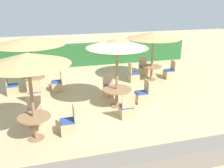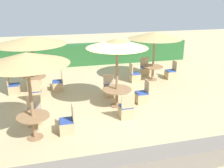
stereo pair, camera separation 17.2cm
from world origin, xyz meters
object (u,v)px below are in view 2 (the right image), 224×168
(patio_chair_back_left_south, at_px, (35,94))
(patio_chair_back_left_north, at_px, (36,80))
(patio_chair_back_right_east, at_px, (171,74))
(patio_chair_center_east, at_px, (142,97))
(patio_chair_back_left_west, at_px, (14,88))
(round_table_center, at_px, (117,92))
(round_table_back_left, at_px, (35,80))
(round_table_back_right, at_px, (153,70))
(round_table_front_left, at_px, (34,121))
(patio_chair_back_right_west, at_px, (135,77))
(patio_chair_back_right_north, at_px, (145,70))
(patio_chair_center_south, at_px, (126,111))
(parasol_back_left, at_px, (31,41))
(patio_chair_center_north, at_px, (110,90))
(patio_chair_front_left_east, at_px, (67,125))
(parasol_center, at_px, (117,44))
(patio_chair_back_left_east, at_px, (58,85))
(patio_chair_front_left_north, at_px, (35,116))
(parasol_back_right, at_px, (155,36))
(parasol_front_left, at_px, (26,59))

(patio_chair_back_left_south, height_order, patio_chair_back_left_north, same)
(patio_chair_back_right_east, xyz_separation_m, patio_chair_center_east, (-2.54, -2.52, 0.00))
(patio_chair_back_left_west, distance_m, round_table_center, 4.62)
(round_table_back_left, distance_m, patio_chair_back_left_west, 0.97)
(round_table_back_right, distance_m, round_table_front_left, 7.01)
(patio_chair_back_right_west, relative_size, patio_chair_back_right_north, 1.00)
(patio_chair_back_left_north, height_order, patio_chair_center_south, same)
(parasol_back_left, xyz_separation_m, patio_chair_back_left_north, (0.00, 1.00, -2.03))
(round_table_back_right, height_order, round_table_center, round_table_back_right)
(patio_chair_back_right_north, bearing_deg, patio_chair_back_left_north, 2.15)
(patio_chair_back_right_west, height_order, patio_chair_center_east, same)
(parasol_back_left, relative_size, patio_chair_center_north, 3.16)
(round_table_back_right, bearing_deg, patio_chair_back_right_west, -178.08)
(patio_chair_back_left_north, xyz_separation_m, patio_chair_center_east, (4.13, -3.27, 0.00))
(patio_chair_front_left_east, bearing_deg, round_table_center, -52.28)
(patio_chair_back_right_north, relative_size, parasol_back_left, 0.32)
(round_table_back_right, bearing_deg, round_table_front_left, -143.13)
(parasol_center, bearing_deg, round_table_front_left, -151.76)
(patio_chair_back_left_south, xyz_separation_m, patio_chair_back_left_east, (0.99, 0.95, 0.00))
(round_table_back_right, relative_size, patio_chair_front_left_north, 1.07)
(patio_chair_back_left_north, xyz_separation_m, patio_chair_front_left_east, (1.05, -4.88, 0.00))
(patio_chair_back_left_east, height_order, patio_chair_front_left_east, same)
(patio_chair_back_right_east, xyz_separation_m, patio_chair_back_left_north, (-6.67, 0.75, 0.00))
(patio_chair_center_south, bearing_deg, patio_chair_center_east, 46.75)
(patio_chair_back_right_north, relative_size, patio_chair_back_left_south, 1.00)
(patio_chair_back_right_west, distance_m, patio_chair_front_left_north, 5.68)
(parasol_back_left, height_order, patio_chair_back_left_north, parasol_back_left)
(parasol_back_right, relative_size, patio_chair_center_east, 2.80)
(patio_chair_back_left_west, distance_m, round_table_front_left, 4.06)
(patio_chair_back_left_east, bearing_deg, round_table_back_right, -86.40)
(patio_chair_back_right_north, xyz_separation_m, patio_chair_center_south, (-2.54, -4.56, 0.00))
(patio_chair_back_right_north, relative_size, patio_chair_back_left_west, 1.00)
(patio_chair_front_left_east, distance_m, patio_chair_center_north, 3.31)
(patio_chair_back_right_north, bearing_deg, patio_chair_back_left_south, 20.96)
(patio_chair_center_east, bearing_deg, patio_chair_back_left_west, 65.75)
(parasol_back_left, relative_size, patio_chair_center_east, 3.16)
(parasol_back_right, xyz_separation_m, patio_chair_front_left_north, (-5.63, -3.28, -1.99))
(patio_chair_front_left_east, bearing_deg, patio_chair_back_left_east, 1.17)
(parasol_center, bearing_deg, parasol_front_left, -151.76)
(round_table_back_left, relative_size, round_table_center, 0.86)
(parasol_back_right, distance_m, patio_chair_front_left_north, 6.81)
(round_table_back_left, distance_m, patio_chair_front_left_north, 3.02)
(patio_chair_back_left_south, relative_size, round_table_center, 0.83)
(parasol_back_right, height_order, patio_chair_center_north, parasol_back_right)
(parasol_center, relative_size, patio_chair_center_south, 2.81)
(patio_chair_back_left_north, xyz_separation_m, patio_chair_center_south, (3.12, -4.35, 0.00))
(parasol_front_left, relative_size, patio_chair_center_east, 2.82)
(patio_chair_front_left_east, xyz_separation_m, patio_chair_center_south, (2.08, 0.53, 0.00))
(patio_chair_back_left_south, bearing_deg, patio_chair_back_right_east, 10.28)
(round_table_back_left, relative_size, parasol_center, 0.37)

